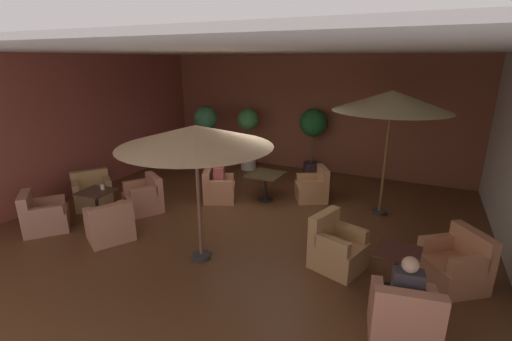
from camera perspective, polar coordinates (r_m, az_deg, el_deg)
name	(u,v)px	position (r m, az deg, el deg)	size (l,w,h in m)	color
ground_plane	(247,223)	(7.70, -1.41, -8.36)	(9.51, 8.75, 0.02)	brown
wall_back_brick	(311,114)	(11.10, 8.74, 8.88)	(9.51, 0.08, 3.47)	brown
wall_left_accent	(80,125)	(10.12, -26.26, 6.50)	(0.08, 8.75, 3.47)	brown
ceiling_slab	(246,50)	(6.94, -1.63, 18.73)	(9.51, 8.75, 0.06)	silver
cafe_table_front_left	(96,198)	(8.26, -24.15, -4.09)	(0.68, 0.68, 0.69)	black
armchair_front_left_north	(92,193)	(9.27, -24.65, -3.33)	(1.05, 1.07, 0.81)	tan
armchair_front_left_east	(43,216)	(8.42, -30.81, -6.30)	(1.06, 1.07, 0.83)	#B1765F
armchair_front_left_south	(110,225)	(7.44, -22.28, -8.05)	(1.00, 1.02, 0.80)	tan
armchair_front_left_west	(144,198)	(8.52, -17.43, -4.19)	(1.02, 1.02, 0.81)	tan
cafe_table_front_right	(266,179)	(8.65, 1.55, -1.34)	(0.81, 0.81, 0.69)	black
armchair_front_right_north	(218,189)	(8.79, -6.07, -2.95)	(0.96, 0.95, 0.78)	#BE7B55
armchair_front_right_east	(313,188)	(8.90, 9.06, -2.80)	(0.97, 0.98, 0.82)	tan
cafe_table_mid_center	(397,264)	(5.76, 21.53, -13.67)	(0.66, 0.66, 0.69)	black
armchair_mid_center_north	(403,319)	(5.03, 22.45, -21.00)	(0.89, 0.84, 0.85)	#BA755A
armchair_mid_center_east	(455,266)	(6.39, 29.14, -13.12)	(1.10, 1.11, 0.88)	#C07B52
armchair_mid_center_south	(336,249)	(6.18, 12.67, -12.08)	(0.95, 0.91, 0.91)	tan
patio_umbrella_tall_red	(392,101)	(7.95, 20.87, 10.28)	(2.41, 2.41, 2.73)	#2D2D2D
patio_umbrella_center_beige	(195,137)	(5.73, -9.64, 5.37)	(2.48, 2.48, 2.34)	#2D2D2D
potted_tree_left_corner	(248,130)	(11.03, -1.27, 6.52)	(0.65, 0.65, 1.90)	silver
potted_tree_mid_left	(206,124)	(11.13, -8.00, 7.30)	(0.72, 0.72, 1.98)	#A26847
potted_tree_mid_right	(313,129)	(10.62, 9.09, 6.55)	(0.80, 0.80, 1.97)	#3D2D30
patron_blue_shirt	(219,174)	(8.67, -5.89, -0.61)	(0.37, 0.44, 0.63)	#A84945
patron_by_window	(407,286)	(4.81, 23.01, -16.58)	(0.38, 0.26, 0.71)	#362F35
iced_drink_cup	(102,187)	(8.23, -23.32, -2.42)	(0.08, 0.08, 0.11)	white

